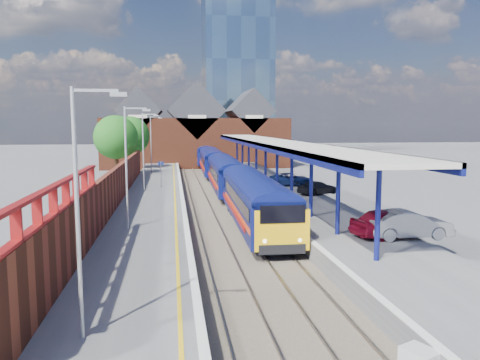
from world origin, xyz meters
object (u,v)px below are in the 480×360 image
object	(u,v)px
platform_sign	(161,170)
parked_car_blue	(291,179)
lamp_post_d	(152,141)
parked_car_dark	(318,188)
parked_car_silver	(408,224)
train	(218,166)
parked_car_red	(391,222)
lamp_post_a	(82,198)
lamp_post_c	(145,147)
lamp_post_b	(129,160)

from	to	relation	value
platform_sign	parked_car_blue	xyz separation A→B (m)	(12.67, -0.55, -1.07)
lamp_post_d	parked_car_dark	distance (m)	25.55
parked_car_blue	parked_car_silver	bearing A→B (deg)	-173.46
platform_sign	parked_car_silver	size ratio (longest dim) A/B	0.55
train	parked_car_red	distance (m)	32.51
lamp_post_a	parked_car_silver	world-z (taller)	lamp_post_a
lamp_post_d	parked_car_blue	size ratio (longest dim) A/B	1.57
lamp_post_c	parked_car_red	distance (m)	24.50
lamp_post_a	lamp_post_d	bearing A→B (deg)	90.00
parked_car_red	parked_car_blue	world-z (taller)	parked_car_red
lamp_post_c	parked_car_dark	xyz separation A→B (m)	(14.86, -4.49, -3.43)
parked_car_red	parked_car_silver	xyz separation A→B (m)	(0.71, -0.56, -0.03)
lamp_post_c	lamp_post_d	size ratio (longest dim) A/B	1.00
train	parked_car_silver	distance (m)	33.20
train	lamp_post_c	distance (m)	14.71
parked_car_red	parked_car_dark	xyz separation A→B (m)	(0.81, 15.32, -0.21)
platform_sign	parked_car_red	world-z (taller)	platform_sign
parked_car_blue	lamp_post_c	bearing A→B (deg)	100.53
lamp_post_b	parked_car_dark	size ratio (longest dim) A/B	1.81
parked_car_blue	lamp_post_b	bearing A→B (deg)	145.81
parked_car_silver	parked_car_dark	size ratio (longest dim) A/B	1.17
parked_car_red	lamp_post_d	bearing A→B (deg)	7.11
lamp_post_d	platform_sign	distance (m)	14.25
train	lamp_post_a	bearing A→B (deg)	-100.57
train	parked_car_blue	xyz separation A→B (m)	(6.18, -10.64, -0.50)
lamp_post_c	parked_car_red	xyz separation A→B (m)	(14.06, -19.81, -3.22)
platform_sign	lamp_post_c	bearing A→B (deg)	-124.26
train	parked_car_red	bearing A→B (deg)	-79.00
lamp_post_c	parked_car_dark	world-z (taller)	lamp_post_c
parked_car_red	parked_car_blue	size ratio (longest dim) A/B	1.02
train	lamp_post_a	world-z (taller)	lamp_post_a
parked_car_silver	parked_car_blue	size ratio (longest dim) A/B	1.02
lamp_post_b	parked_car_blue	bearing A→B (deg)	51.20
lamp_post_b	lamp_post_d	distance (m)	32.00
parked_car_silver	parked_car_dark	xyz separation A→B (m)	(0.09, 15.88, -0.18)
parked_car_red	train	bearing A→B (deg)	-3.33
lamp_post_b	lamp_post_c	distance (m)	16.00
lamp_post_c	platform_sign	xyz separation A→B (m)	(1.36, 2.00, -2.30)
lamp_post_b	platform_sign	bearing A→B (deg)	85.67
lamp_post_d	parked_car_dark	size ratio (longest dim) A/B	1.81
lamp_post_a	platform_sign	xyz separation A→B (m)	(1.36, 32.00, -2.30)
train	parked_car_dark	world-z (taller)	train
lamp_post_d	platform_sign	world-z (taller)	lamp_post_d
parked_car_red	parked_car_silver	distance (m)	0.91
parked_car_silver	train	bearing A→B (deg)	12.07
lamp_post_a	parked_car_dark	world-z (taller)	lamp_post_a
lamp_post_b	parked_car_dark	bearing A→B (deg)	37.75
train	lamp_post_d	xyz separation A→B (m)	(-7.86, 3.90, 2.87)
train	parked_car_silver	size ratio (longest dim) A/B	14.59
parked_car_red	lamp_post_a	bearing A→B (deg)	111.62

